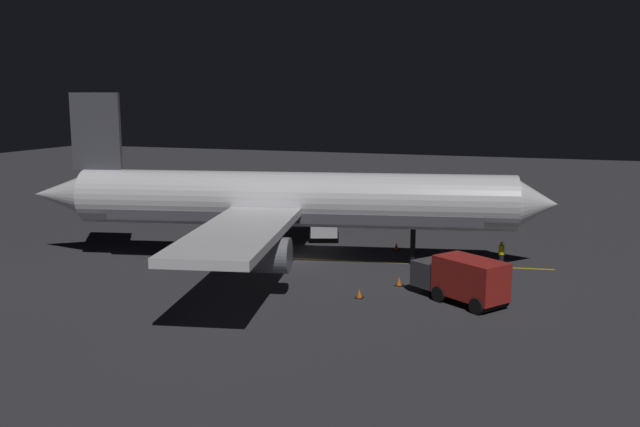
% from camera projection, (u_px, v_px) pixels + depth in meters
% --- Properties ---
extents(ground_plane, '(180.00, 180.00, 0.20)m').
position_uv_depth(ground_plane, '(293.00, 262.00, 48.85)').
color(ground_plane, '#323237').
extents(apron_guide_stripe, '(4.61, 27.05, 0.01)m').
position_uv_depth(apron_guide_stripe, '(353.00, 261.00, 48.70)').
color(apron_guide_stripe, gold).
rests_on(apron_guide_stripe, ground_plane).
extents(airliner, '(34.34, 36.93, 11.73)m').
position_uv_depth(airliner, '(284.00, 202.00, 48.19)').
color(airliner, white).
rests_on(airliner, ground_plane).
extents(baggage_truck, '(4.99, 5.94, 2.60)m').
position_uv_depth(baggage_truck, '(463.00, 280.00, 38.82)').
color(baggage_truck, maroon).
rests_on(baggage_truck, ground_plane).
extents(catering_truck, '(5.89, 3.82, 2.48)m').
position_uv_depth(catering_truck, '(324.00, 223.00, 56.49)').
color(catering_truck, silver).
rests_on(catering_truck, ground_plane).
extents(ground_crew_worker, '(0.40, 0.40, 1.74)m').
position_uv_depth(ground_crew_worker, '(501.00, 254.00, 46.99)').
color(ground_crew_worker, black).
rests_on(ground_crew_worker, ground_plane).
extents(traffic_cone_near_left, '(0.50, 0.50, 0.55)m').
position_uv_depth(traffic_cone_near_left, '(396.00, 247.00, 52.15)').
color(traffic_cone_near_left, '#EA590F').
rests_on(traffic_cone_near_left, ground_plane).
extents(traffic_cone_near_right, '(0.50, 0.50, 0.55)m').
position_uv_depth(traffic_cone_near_right, '(359.00, 294.00, 39.82)').
color(traffic_cone_near_right, '#EA590F').
rests_on(traffic_cone_near_right, ground_plane).
extents(traffic_cone_under_wing, '(0.50, 0.50, 0.55)m').
position_uv_depth(traffic_cone_under_wing, '(399.00, 282.00, 42.40)').
color(traffic_cone_under_wing, '#EA590F').
rests_on(traffic_cone_under_wing, ground_plane).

